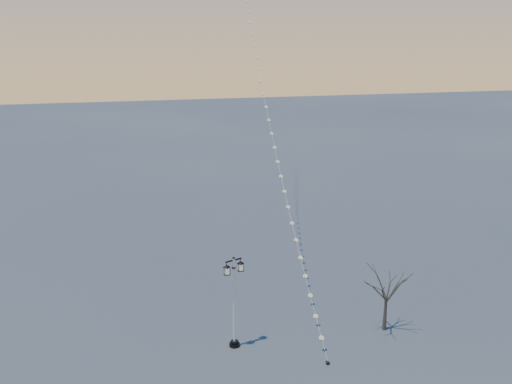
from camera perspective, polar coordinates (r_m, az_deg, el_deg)
name	(u,v)px	position (r m, az deg, el deg)	size (l,w,h in m)	color
ground	(290,355)	(30.28, 3.51, -16.63)	(300.00, 300.00, 0.00)	#474948
street_lamp	(234,298)	(29.72, -2.31, -10.93)	(1.28, 0.72, 5.21)	black
bare_tree	(387,287)	(32.31, 13.46, -9.63)	(2.29, 2.29, 3.81)	#392F23
kite_train	(264,65)	(45.42, 0.80, 13.13)	(7.32, 41.37, 29.18)	black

